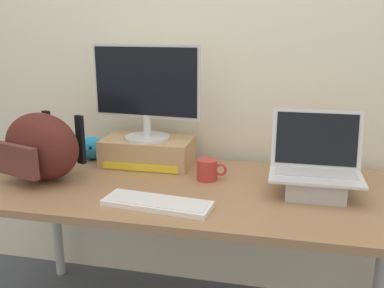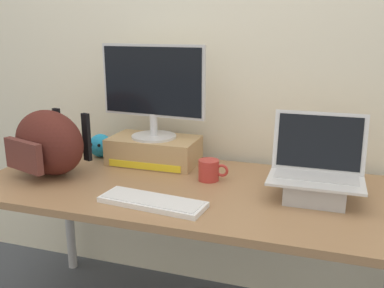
{
  "view_description": "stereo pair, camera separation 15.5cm",
  "coord_description": "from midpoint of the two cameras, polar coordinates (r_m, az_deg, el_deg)",
  "views": [
    {
      "loc": [
        0.36,
        -1.6,
        1.35
      ],
      "look_at": [
        0.0,
        0.0,
        0.91
      ],
      "focal_mm": 39.38,
      "sensor_mm": 36.0,
      "label": 1
    },
    {
      "loc": [
        0.51,
        -1.55,
        1.35
      ],
      "look_at": [
        0.0,
        0.0,
        0.91
      ],
      "focal_mm": 39.38,
      "sensor_mm": 36.0,
      "label": 2
    }
  ],
  "objects": [
    {
      "name": "external_keyboard",
      "position": [
        1.57,
        -2.55,
        -7.87
      ],
      "size": [
        0.41,
        0.17,
        0.02
      ],
      "rotation": [
        0.0,
        0.0,
        -0.1
      ],
      "color": "white",
      "rests_on": "desk"
    },
    {
      "name": "messenger_backpack",
      "position": [
        1.93,
        -16.72,
        0.11
      ],
      "size": [
        0.43,
        0.34,
        0.29
      ],
      "rotation": [
        0.0,
        0.0,
        -0.31
      ],
      "color": "#4C1E19",
      "rests_on": "desk"
    },
    {
      "name": "desk",
      "position": [
        1.77,
        2.52,
        -7.75
      ],
      "size": [
        1.81,
        0.77,
        0.73
      ],
      "color": "#99704C",
      "rests_on": "ground"
    },
    {
      "name": "toner_box_yellow",
      "position": [
        2.03,
        -2.97,
        -0.89
      ],
      "size": [
        0.42,
        0.25,
        0.13
      ],
      "color": "tan",
      "rests_on": "desk"
    },
    {
      "name": "plush_toy",
      "position": [
        2.16,
        -10.29,
        -0.21
      ],
      "size": [
        0.12,
        0.12,
        0.12
      ],
      "color": "#2393CC",
      "rests_on": "desk"
    },
    {
      "name": "desktop_monitor",
      "position": [
        1.96,
        -3.1,
        7.38
      ],
      "size": [
        0.52,
        0.21,
        0.44
      ],
      "rotation": [
        0.0,
        0.0,
        -0.09
      ],
      "color": "silver",
      "rests_on": "toner_box_yellow"
    },
    {
      "name": "coffee_mug",
      "position": [
        1.8,
        4.84,
        -3.59
      ],
      "size": [
        0.13,
        0.09,
        0.09
      ],
      "color": "#B2332D",
      "rests_on": "desk"
    },
    {
      "name": "back_wall",
      "position": [
        2.1,
        6.39,
        13.76
      ],
      "size": [
        7.0,
        0.1,
        2.6
      ],
      "primitive_type": "cube",
      "color": "silver",
      "rests_on": "ground"
    },
    {
      "name": "open_laptop",
      "position": [
        1.69,
        18.95,
        -4.82
      ],
      "size": [
        0.35,
        0.24,
        0.32
      ],
      "rotation": [
        0.0,
        0.0,
        -0.0
      ],
      "color": "#ADADB2",
      "rests_on": "desk"
    }
  ]
}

